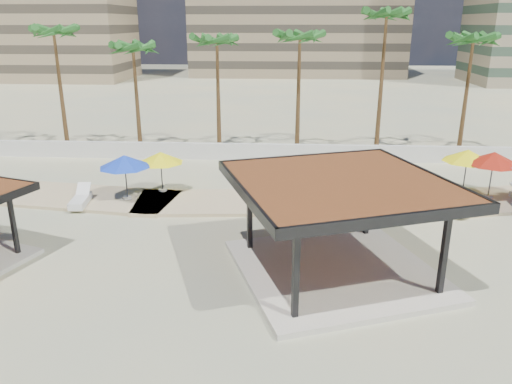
# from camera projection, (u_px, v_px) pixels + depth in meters

# --- Properties ---
(ground) EXTENTS (200.00, 200.00, 0.00)m
(ground) POSITION_uv_depth(u_px,v_px,m) (234.00, 260.00, 20.81)
(ground) COLOR #CCBB87
(ground) RESTS_ON ground
(promenade) EXTENTS (44.45, 7.97, 0.24)m
(promenade) POSITION_uv_depth(u_px,v_px,m) (283.00, 198.00, 27.92)
(promenade) COLOR #C6B284
(promenade) RESTS_ON ground
(boundary_wall) EXTENTS (56.00, 0.30, 1.20)m
(boundary_wall) POSITION_uv_depth(u_px,v_px,m) (256.00, 152.00, 35.73)
(boundary_wall) COLOR silver
(boundary_wall) RESTS_ON ground
(pavilion_central) EXTENTS (9.77, 9.77, 3.88)m
(pavilion_central) POSITION_uv_depth(u_px,v_px,m) (339.00, 218.00, 19.03)
(pavilion_central) COLOR beige
(pavilion_central) RESTS_ON ground
(umbrella_b) EXTENTS (3.19, 3.19, 2.31)m
(umbrella_b) POSITION_uv_depth(u_px,v_px,m) (161.00, 158.00, 28.15)
(umbrella_b) COLOR beige
(umbrella_b) RESTS_ON promenade
(umbrella_c) EXTENTS (3.16, 3.16, 2.59)m
(umbrella_c) POSITION_uv_depth(u_px,v_px,m) (494.00, 158.00, 27.06)
(umbrella_c) COLOR beige
(umbrella_c) RESTS_ON promenade
(umbrella_e) EXTENTS (3.15, 3.15, 2.48)m
(umbrella_e) POSITION_uv_depth(u_px,v_px,m) (468.00, 156.00, 27.96)
(umbrella_e) COLOR beige
(umbrella_e) RESTS_ON promenade
(umbrella_f) EXTENTS (2.92, 2.92, 2.48)m
(umbrella_f) POSITION_uv_depth(u_px,v_px,m) (124.00, 161.00, 26.83)
(umbrella_f) COLOR beige
(umbrella_f) RESTS_ON promenade
(lounger_a) EXTENTS (1.02, 2.36, 0.86)m
(lounger_a) POSITION_uv_depth(u_px,v_px,m) (80.00, 200.00, 26.69)
(lounger_a) COLOR silver
(lounger_a) RESTS_ON promenade
(lounger_b) EXTENTS (0.75, 1.91, 0.71)m
(lounger_b) POSITION_uv_depth(u_px,v_px,m) (457.00, 208.00, 25.62)
(lounger_b) COLOR silver
(lounger_b) RESTS_ON promenade
(palm_b) EXTENTS (3.00, 3.00, 9.61)m
(palm_b) POSITION_uv_depth(u_px,v_px,m) (54.00, 36.00, 36.57)
(palm_b) COLOR brown
(palm_b) RESTS_ON ground
(palm_c) EXTENTS (3.00, 3.00, 8.51)m
(palm_c) POSITION_uv_depth(u_px,v_px,m) (133.00, 52.00, 36.01)
(palm_c) COLOR brown
(palm_c) RESTS_ON ground
(palm_d) EXTENTS (3.00, 3.00, 9.00)m
(palm_d) POSITION_uv_depth(u_px,v_px,m) (217.00, 45.00, 36.29)
(palm_d) COLOR brown
(palm_d) RESTS_ON ground
(palm_e) EXTENTS (3.00, 3.00, 9.26)m
(palm_e) POSITION_uv_depth(u_px,v_px,m) (300.00, 42.00, 35.41)
(palm_e) COLOR brown
(palm_e) RESTS_ON ground
(palm_f) EXTENTS (3.00, 3.00, 10.77)m
(palm_f) POSITION_uv_depth(u_px,v_px,m) (386.00, 21.00, 34.82)
(palm_f) COLOR brown
(palm_f) RESTS_ON ground
(palm_g) EXTENTS (3.00, 3.00, 9.13)m
(palm_g) POSITION_uv_depth(u_px,v_px,m) (473.00, 44.00, 34.61)
(palm_g) COLOR brown
(palm_g) RESTS_ON ground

